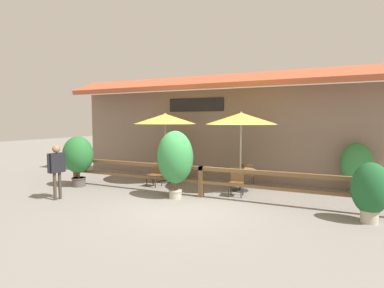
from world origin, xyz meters
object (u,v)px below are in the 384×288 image
chair_near_streetside (155,173)px  patio_umbrella_middle (241,119)px  dining_table_middle (240,174)px  potted_plant_corner_fern (175,158)px  pedestrian (57,165)px  dining_table_near (165,167)px  chair_near_wallside (175,167)px  potted_plant_tall_tropical (357,164)px  patio_umbrella_near (165,119)px  chair_middle_streetside (236,181)px  chair_middle_wallside (247,174)px  potted_plant_entrance_palm (371,190)px  potted_plant_broad_leaf (78,156)px

chair_near_streetside → patio_umbrella_middle: 3.61m
chair_near_streetside → dining_table_middle: bearing=15.6°
dining_table_middle → potted_plant_corner_fern: 2.42m
chair_near_streetside → pedestrian: pedestrian is taller
dining_table_near → chair_near_wallside: bearing=89.1°
chair_near_streetside → potted_plant_tall_tropical: bearing=20.2°
patio_umbrella_near → chair_near_wallside: size_ratio=3.18×
patio_umbrella_near → chair_middle_streetside: 3.75m
patio_umbrella_middle → chair_middle_wallside: size_ratio=3.18×
potted_plant_tall_tropical → pedestrian: size_ratio=1.01×
potted_plant_corner_fern → chair_middle_wallside: bearing=56.8°
dining_table_middle → potted_plant_tall_tropical: bearing=19.0°
patio_umbrella_middle → potted_plant_corner_fern: (-1.55, -1.75, -1.19)m
dining_table_middle → potted_plant_corner_fern: size_ratio=0.49×
potted_plant_entrance_palm → pedestrian: size_ratio=0.86×
chair_middle_streetside → potted_plant_corner_fern: bearing=-153.5°
chair_near_streetside → potted_plant_broad_leaf: size_ratio=0.46×
patio_umbrella_middle → potted_plant_entrance_palm: bearing=-27.7°
patio_umbrella_middle → chair_middle_wallside: patio_umbrella_middle is taller
dining_table_middle → potted_plant_broad_leaf: 5.75m
chair_near_wallside → pedestrian: bearing=66.1°
chair_near_streetside → patio_umbrella_middle: size_ratio=0.31×
potted_plant_entrance_palm → pedestrian: pedestrian is taller
potted_plant_entrance_palm → potted_plant_broad_leaf: 9.03m
dining_table_middle → pedestrian: pedestrian is taller
patio_umbrella_near → potted_plant_corner_fern: bearing=-53.8°
dining_table_near → pedestrian: 3.97m
patio_umbrella_near → chair_middle_streetside: bearing=-17.0°
chair_near_streetside → potted_plant_corner_fern: 2.01m
patio_umbrella_near → chair_middle_wallside: (3.05, 0.47, -1.96)m
patio_umbrella_middle → dining_table_middle: bearing=-76.0°
chair_near_wallside → potted_plant_broad_leaf: (-2.49, -2.72, 0.63)m
chair_near_streetside → chair_middle_streetside: 3.05m
patio_umbrella_near → patio_umbrella_middle: 3.01m
chair_near_wallside → potted_plant_corner_fern: (1.44, -2.77, 0.77)m
potted_plant_broad_leaf → chair_near_wallside: bearing=47.6°
patio_umbrella_middle → chair_middle_wallside: bearing=85.5°
dining_table_near → potted_plant_broad_leaf: (-2.48, -1.93, 0.51)m
dining_table_middle → potted_plant_corner_fern: potted_plant_corner_fern is taller
patio_umbrella_middle → potted_plant_broad_leaf: 5.88m
chair_near_wallside → chair_middle_wallside: size_ratio=1.00×
dining_table_near → patio_umbrella_middle: bearing=-4.4°
dining_table_middle → chair_middle_streetside: bearing=-84.8°
chair_middle_wallside → potted_plant_tall_tropical: bearing=-178.3°
dining_table_near → patio_umbrella_middle: (3.00, -0.23, 1.83)m
potted_plant_broad_leaf → chair_near_streetside: bearing=24.6°
patio_umbrella_near → chair_middle_wallside: size_ratio=3.18×
chair_near_streetside → chair_near_wallside: 1.58m
chair_middle_wallside → potted_plant_tall_tropical: (3.45, 0.50, 0.49)m
pedestrian → chair_middle_wallside: bearing=-39.3°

